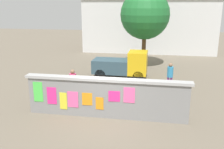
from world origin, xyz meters
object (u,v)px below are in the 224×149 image
at_px(motorcycle, 132,98).
at_px(person_walking, 73,81).
at_px(bicycle_near, 166,92).
at_px(auto_rickshaw_truck, 123,65).
at_px(tree_roadside, 145,15).
at_px(person_bystander, 170,74).

relative_size(motorcycle, person_walking, 1.17).
bearing_deg(bicycle_near, auto_rickshaw_truck, 129.08).
bearing_deg(person_walking, motorcycle, -8.48).
xyz_separation_m(motorcycle, bicycle_near, (1.69, 1.45, -0.10)).
distance_m(auto_rickshaw_truck, motorcycle, 5.02).
xyz_separation_m(bicycle_near, tree_roadside, (-1.60, 6.90, 3.70)).
bearing_deg(auto_rickshaw_truck, motorcycle, -77.40).
height_order(person_walking, person_bystander, same).
distance_m(auto_rickshaw_truck, bicycle_near, 4.45).
xyz_separation_m(bicycle_near, person_bystander, (0.21, 1.39, 0.62)).
bearing_deg(bicycle_near, person_bystander, 81.36).
xyz_separation_m(person_walking, person_bystander, (5.02, 2.38, 0.00)).
bearing_deg(person_bystander, motorcycle, -123.84).
bearing_deg(auto_rickshaw_truck, bicycle_near, -50.92).
height_order(auto_rickshaw_truck, motorcycle, auto_rickshaw_truck).
distance_m(motorcycle, bicycle_near, 2.23).
xyz_separation_m(auto_rickshaw_truck, person_walking, (-2.03, -4.42, 0.09)).
xyz_separation_m(bicycle_near, person_walking, (-4.81, -0.99, 0.62)).
bearing_deg(person_walking, tree_roadside, 67.83).
bearing_deg(tree_roadside, person_walking, -112.17).
distance_m(bicycle_near, person_walking, 4.95).
height_order(person_walking, tree_roadside, tree_roadside).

